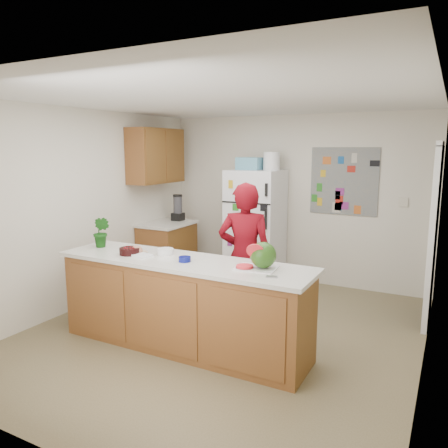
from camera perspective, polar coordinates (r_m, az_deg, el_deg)
The scene contains 26 objects.
floor at distance 4.98m, azimuth -0.08°, elevation -14.07°, with size 4.00×4.50×0.02m, color brown.
wall_back at distance 6.68m, azimuth 9.03°, elevation 3.19°, with size 4.00×0.02×2.50m, color beige.
wall_left at distance 5.82m, azimuth -17.86°, elevation 1.87°, with size 0.02×4.50×2.50m, color beige.
wall_right at distance 4.10m, azimuth 25.62°, elevation -1.82°, with size 0.02×4.50×2.50m, color beige.
ceiling at distance 4.58m, azimuth -0.09°, elevation 16.11°, with size 4.00×4.50×0.02m, color white.
doorway at distance 5.57m, azimuth 25.84°, elevation -1.39°, with size 0.03×0.85×2.04m, color black.
peninsula_base at distance 4.51m, azimuth -5.40°, elevation -10.58°, with size 2.60×0.62×0.88m, color brown.
peninsula_top at distance 4.37m, azimuth -5.50°, elevation -4.91°, with size 2.68×0.70×0.04m, color silver.
side_counter_base at distance 6.78m, azimuth -7.41°, elevation -3.71°, with size 0.60×0.80×0.86m, color brown.
side_counter_top at distance 6.69m, azimuth -7.49°, elevation 0.04°, with size 0.64×0.84×0.04m, color silver.
upper_cabinets at distance 6.63m, azimuth -8.87°, elevation 8.78°, with size 0.35×1.00×0.80m, color brown.
refrigerator at distance 6.55m, azimuth 4.13°, elevation -0.38°, with size 0.75×0.70×1.70m, color silver.
fridge_top_bin at distance 6.49m, azimuth 3.42°, elevation 7.89°, with size 0.35×0.28×0.18m, color #5999B2.
photo_collage at distance 6.43m, azimuth 15.40°, elevation 5.39°, with size 0.95×0.01×0.95m, color slate.
person at distance 4.85m, azimuth 2.75°, elevation -4.30°, with size 0.60×0.40×1.65m, color #63060F.
blender_appliance at distance 6.82m, azimuth -6.05°, elevation 2.04°, with size 0.14×0.14×0.38m, color black.
cutting_board at distance 4.03m, azimuth 4.21°, elevation -5.77°, with size 0.37×0.28×0.01m, color silver.
watermelon at distance 3.99m, azimuth 5.14°, elevation -4.07°, with size 0.24×0.24×0.24m, color #315518.
watermelon_slice at distance 4.02m, azimuth 2.72°, elevation -5.55°, with size 0.16×0.16×0.02m, color red.
cherry_bowl at distance 4.66m, azimuth -12.23°, elevation -3.47°, with size 0.21×0.21×0.07m, color black.
white_bowl at distance 4.60m, azimuth -7.66°, elevation -3.57°, with size 0.17×0.17×0.06m, color silver.
cobalt_bowl at distance 4.28m, azimuth -5.16°, elevation -4.60°, with size 0.12×0.12×0.05m, color #090E63.
plate at distance 4.68m, azimuth -11.31°, elevation -3.72°, with size 0.23×0.23×0.02m, color tan.
paper_towel at distance 4.54m, azimuth -10.58°, elevation -4.08°, with size 0.18×0.16×0.02m, color silver.
keys at distance 3.78m, azimuth 6.24°, elevation -6.86°, with size 0.10×0.04×0.01m, color gray.
potted_plant at distance 5.04m, azimuth -15.71°, elevation -1.02°, with size 0.19×0.15×0.35m, color #0B3C0F.
Camera 1 is at (2.13, -4.03, 2.01)m, focal length 35.00 mm.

